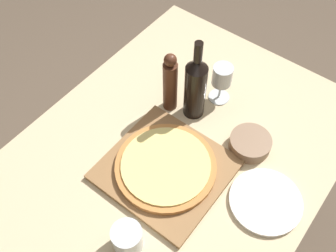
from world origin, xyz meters
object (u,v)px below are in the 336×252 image
Objects in this scene: pepper_mill at (170,83)px; small_bowl at (250,143)px; pizza at (166,166)px; wine_bottle at (195,87)px; wine_glass at (222,77)px.

small_bowl is (0.32, 0.02, -0.10)m from pepper_mill.
pizza is 1.00× the size of wine_bottle.
wine_glass is 0.25m from small_bowl.
small_bowl is (0.20, -0.12, -0.09)m from wine_glass.
pizza is 2.34× the size of small_bowl.
wine_glass is 1.12× the size of small_bowl.
pizza is 0.30m from small_bowl.
wine_bottle is (-0.07, 0.25, 0.10)m from pizza.
pizza is at bearing -84.78° from wine_glass.
small_bowl is at bearing 3.60° from pepper_mill.
pepper_mill is (-0.15, 0.22, 0.09)m from pizza.
wine_bottle reaches higher than small_bowl.
wine_bottle is 2.35× the size of small_bowl.
wine_bottle is 0.26m from small_bowl.
small_bowl is (0.24, -0.01, -0.11)m from wine_bottle.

